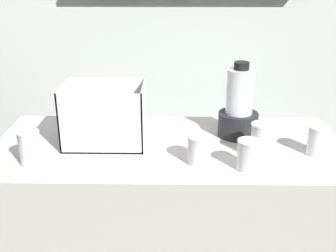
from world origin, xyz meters
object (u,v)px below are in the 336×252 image
Objects in this scene: juice_cup_beet_middle at (248,156)px; juice_cup_carrot_far_right at (318,142)px; juice_cup_carrot_far_left at (30,149)px; carrot_display_bin at (107,125)px; juice_cup_pomegranate_right at (261,142)px; juice_cup_carrot_left at (199,150)px; blender_pitcher at (239,109)px.

juice_cup_carrot_far_right is (0.28, 0.13, -0.00)m from juice_cup_beet_middle.
juice_cup_beet_middle is 0.31m from juice_cup_carrot_far_right.
juice_cup_carrot_far_left reaches higher than juice_cup_carrot_far_right.
carrot_display_bin is at bearing 172.77° from juice_cup_carrot_far_right.
juice_cup_pomegranate_right is at bearing 57.53° from juice_cup_beet_middle.
juice_cup_carrot_left is 0.18m from juice_cup_beet_middle.
juice_cup_carrot_far_right is (0.45, 0.08, -0.00)m from juice_cup_carrot_left.
juice_cup_carrot_far_left is 0.92× the size of juice_cup_pomegranate_right.
blender_pitcher is at bearing 18.92° from juice_cup_carrot_far_left.
juice_cup_pomegranate_right reaches higher than juice_cup_carrot_far_right.
blender_pitcher reaches higher than juice_cup_carrot_far_right.
juice_cup_carrot_far_left is (-0.79, -0.27, -0.06)m from blender_pitcher.
carrot_display_bin is 2.89× the size of juice_cup_beet_middle.
juice_cup_beet_middle is at bearing -2.62° from juice_cup_carrot_far_left.
juice_cup_carrot_far_left reaches higher than juice_cup_carrot_left.
carrot_display_bin reaches higher than juice_cup_carrot_far_right.
blender_pitcher is 0.22m from juice_cup_pomegranate_right.
juice_cup_beet_middle is (0.17, -0.05, 0.00)m from juice_cup_carrot_left.
juice_cup_pomegranate_right is at bearing -74.89° from blender_pitcher.
blender_pitcher is 0.32m from juice_cup_carrot_left.
juice_cup_carrot_left is (-0.18, -0.26, -0.07)m from blender_pitcher.
carrot_display_bin is 0.57m from juice_cup_beet_middle.
juice_cup_pomegranate_right is at bearing -12.41° from carrot_display_bin.
juice_cup_carrot_far_left is at bearing -175.17° from juice_cup_carrot_far_right.
juice_cup_beet_middle reaches higher than juice_cup_carrot_left.
carrot_display_bin is at bearing 156.60° from juice_cup_beet_middle.
juice_cup_carrot_far_left is at bearing -161.08° from blender_pitcher.
blender_pitcher reaches higher than juice_cup_carrot_left.
juice_cup_carrot_far_right is at bearing -33.15° from blender_pitcher.
blender_pitcher is 0.31m from juice_cup_beet_middle.
blender_pitcher is at bearing 8.23° from carrot_display_bin.
juice_cup_beet_middle is at bearing -15.14° from juice_cup_carrot_left.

